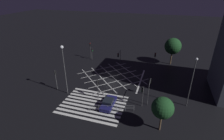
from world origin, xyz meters
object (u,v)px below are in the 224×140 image
at_px(traffic_light_median_south, 98,85).
at_px(street_lamp_west, 193,77).
at_px(traffic_light_ne_cross, 155,57).
at_px(traffic_light_nw_main, 92,51).
at_px(traffic_light_se_cross, 150,86).
at_px(waiting_car, 109,103).
at_px(street_tree_far, 173,46).
at_px(traffic_light_se_main, 142,92).
at_px(street_lamp_east, 63,60).
at_px(traffic_light_median_north, 119,55).
at_px(street_tree_near, 163,108).
at_px(traffic_light_nw_cross, 90,47).
at_px(traffic_light_sw_cross, 56,76).

relative_size(traffic_light_median_south, street_lamp_west, 0.43).
bearing_deg(traffic_light_ne_cross, traffic_light_nw_main, -89.81).
distance_m(traffic_light_se_cross, waiting_car, 7.44).
height_order(traffic_light_se_cross, street_tree_far, street_tree_far).
distance_m(street_lamp_west, street_tree_far, 17.39).
height_order(traffic_light_ne_cross, street_lamp_west, street_lamp_west).
xyz_separation_m(traffic_light_se_main, street_tree_far, (4.32, 19.44, 2.08)).
bearing_deg(traffic_light_ne_cross, street_lamp_east, -40.16).
relative_size(traffic_light_median_north, waiting_car, 0.83).
height_order(traffic_light_se_cross, traffic_light_median_south, traffic_light_se_cross).
height_order(traffic_light_median_north, street_lamp_east, street_lamp_east).
bearing_deg(street_tree_near, traffic_light_median_north, 119.67).
relative_size(traffic_light_se_cross, traffic_light_median_north, 1.07).
bearing_deg(traffic_light_se_cross, street_tree_near, -161.04).
height_order(traffic_light_ne_cross, street_lamp_east, street_lamp_east).
xyz_separation_m(traffic_light_median_north, traffic_light_ne_cross, (8.53, 1.32, 0.08)).
distance_m(traffic_light_ne_cross, traffic_light_nw_cross, 16.99).
relative_size(traffic_light_nw_main, traffic_light_median_south, 0.89).
bearing_deg(traffic_light_se_cross, street_lamp_west, -89.45).
bearing_deg(street_tree_near, traffic_light_median_south, 157.19).
bearing_deg(traffic_light_se_cross, traffic_light_nw_cross, 49.55).
xyz_separation_m(traffic_light_nw_cross, traffic_light_nw_main, (0.72, -0.61, -0.82)).
bearing_deg(traffic_light_se_cross, street_tree_far, -11.32).
height_order(traffic_light_ne_cross, street_tree_far, street_tree_far).
bearing_deg(street_lamp_east, waiting_car, -9.28).
xyz_separation_m(traffic_light_se_cross, waiting_car, (-6.00, -3.86, -2.12)).
bearing_deg(street_tree_far, street_lamp_west, -80.90).
distance_m(traffic_light_se_cross, street_lamp_west, 6.74).
relative_size(street_lamp_west, street_tree_far, 1.27).
height_order(traffic_light_median_south, street_tree_far, street_tree_far).
relative_size(traffic_light_nw_cross, traffic_light_median_south, 1.21).
xyz_separation_m(traffic_light_se_cross, street_tree_far, (3.45, 17.22, 1.97)).
bearing_deg(traffic_light_sw_cross, traffic_light_median_north, -29.35).
relative_size(street_tree_far, waiting_car, 1.62).
bearing_deg(traffic_light_sw_cross, street_tree_near, -104.65).
distance_m(traffic_light_nw_main, street_tree_far, 20.39).
distance_m(traffic_light_ne_cross, traffic_light_median_south, 18.30).
bearing_deg(traffic_light_sw_cross, traffic_light_se_cross, -84.37).
bearing_deg(waiting_car, traffic_light_nw_main, 30.45).
relative_size(traffic_light_nw_main, street_tree_near, 0.63).
bearing_deg(traffic_light_median_south, street_tree_near, -112.81).
height_order(traffic_light_ne_cross, traffic_light_nw_main, traffic_light_ne_cross).
bearing_deg(traffic_light_nw_cross, street_tree_far, 96.82).
xyz_separation_m(traffic_light_median_north, traffic_light_nw_cross, (-8.44, 1.87, 0.62)).
height_order(traffic_light_se_main, traffic_light_ne_cross, traffic_light_se_main).
relative_size(traffic_light_nw_cross, street_lamp_east, 0.48).
bearing_deg(traffic_light_se_main, traffic_light_median_south, 0.09).
height_order(traffic_light_nw_cross, traffic_light_nw_main, traffic_light_nw_cross).
bearing_deg(traffic_light_se_cross, traffic_light_nw_main, 49.54).
distance_m(traffic_light_se_main, traffic_light_ne_cross, 16.42).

